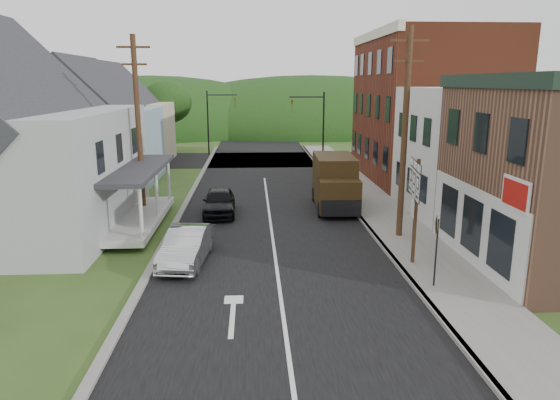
{
  "coord_description": "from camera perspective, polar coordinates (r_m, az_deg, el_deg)",
  "views": [
    {
      "loc": [
        -0.85,
        -17.34,
        6.75
      ],
      "look_at": [
        0.22,
        1.87,
        2.2
      ],
      "focal_mm": 32.0,
      "sensor_mm": 36.0,
      "label": 1
    }
  ],
  "objects": [
    {
      "name": "road",
      "position": [
        28.17,
        -1.38,
        -0.56
      ],
      "size": [
        9.0,
        90.0,
        0.02
      ],
      "primitive_type": "cube",
      "color": "black",
      "rests_on": "ground"
    },
    {
      "name": "house_blue",
      "position": [
        35.94,
        -19.78,
        7.65
      ],
      "size": [
        7.14,
        8.16,
        7.28
      ],
      "color": "#7E9CAC",
      "rests_on": "ground"
    },
    {
      "name": "dark_sedan",
      "position": [
        26.15,
        -6.96,
        -0.2
      ],
      "size": [
        1.73,
        4.07,
        1.37
      ],
      "primitive_type": "imported",
      "rotation": [
        0.0,
        0.0,
        0.03
      ],
      "color": "black",
      "rests_on": "ground"
    },
    {
      "name": "house_cream",
      "position": [
        44.73,
        -17.18,
        8.8
      ],
      "size": [
        7.14,
        8.16,
        7.28
      ],
      "color": "beige",
      "rests_on": "ground"
    },
    {
      "name": "utility_pole_left",
      "position": [
        26.04,
        -15.89,
        8.19
      ],
      "size": [
        1.6,
        0.26,
        9.0
      ],
      "color": "#472D19",
      "rests_on": "ground"
    },
    {
      "name": "cross_road",
      "position": [
        44.86,
        -2.09,
        4.64
      ],
      "size": [
        60.0,
        9.0,
        0.02
      ],
      "primitive_type": "cube",
      "color": "black",
      "rests_on": "ground"
    },
    {
      "name": "traffic_signal_right",
      "position": [
        41.27,
        4.03,
        9.12
      ],
      "size": [
        2.87,
        0.2,
        6.0
      ],
      "color": "black",
      "rests_on": "ground"
    },
    {
      "name": "forested_ridge",
      "position": [
        72.66,
        -2.55,
        7.96
      ],
      "size": [
        90.0,
        30.0,
        16.0
      ],
      "primitive_type": "ellipsoid",
      "color": "black",
      "rests_on": "ground"
    },
    {
      "name": "route_sign_cluster",
      "position": [
        18.87,
        15.17,
        0.41
      ],
      "size": [
        0.43,
        2.23,
        3.92
      ],
      "rotation": [
        0.0,
        0.0,
        -0.16
      ],
      "color": "#472D19",
      "rests_on": "sidewalk_right"
    },
    {
      "name": "ground",
      "position": [
        18.62,
        -0.37,
        -7.95
      ],
      "size": [
        120.0,
        120.0,
        0.0
      ],
      "primitive_type": "plane",
      "color": "#2D4719",
      "rests_on": "ground"
    },
    {
      "name": "silver_sedan",
      "position": [
        19.35,
        -10.58,
        -5.23
      ],
      "size": [
        1.89,
        4.23,
        1.35
      ],
      "primitive_type": "imported",
      "rotation": [
        0.0,
        0.0,
        -0.11
      ],
      "color": "#B8B8BD",
      "rests_on": "ground"
    },
    {
      "name": "utility_pole_right",
      "position": [
        21.91,
        14.05,
        7.43
      ],
      "size": [
        1.6,
        0.26,
        9.0
      ],
      "color": "#472D19",
      "rests_on": "ground"
    },
    {
      "name": "curb_right",
      "position": [
        26.75,
        8.55,
        -1.29
      ],
      "size": [
        0.2,
        55.0,
        0.15
      ],
      "primitive_type": "cube",
      "color": "slate",
      "rests_on": "ground"
    },
    {
      "name": "storefront_red",
      "position": [
        36.47,
        16.52,
        10.02
      ],
      "size": [
        8.0,
        12.0,
        10.0
      ],
      "primitive_type": "cube",
      "color": "maroon",
      "rests_on": "ground"
    },
    {
      "name": "sidewalk_right",
      "position": [
        27.06,
        11.35,
        -1.24
      ],
      "size": [
        2.8,
        55.0,
        0.15
      ],
      "primitive_type": "cube",
      "color": "slate",
      "rests_on": "ground"
    },
    {
      "name": "curb_left",
      "position": [
        26.48,
        -11.35,
        -1.6
      ],
      "size": [
        0.3,
        55.0,
        0.12
      ],
      "primitive_type": "cube",
      "color": "slate",
      "rests_on": "ground"
    },
    {
      "name": "tree_left_d",
      "position": [
        50.04,
        -12.81,
        10.85
      ],
      "size": [
        4.8,
        4.8,
        6.94
      ],
      "color": "#382616",
      "rests_on": "ground"
    },
    {
      "name": "house_gray",
      "position": [
        25.98,
        -28.77,
        6.12
      ],
      "size": [
        10.2,
        12.24,
        8.35
      ],
      "color": "#9EA0A3",
      "rests_on": "ground"
    },
    {
      "name": "delivery_van",
      "position": [
        27.17,
        6.3,
        1.98
      ],
      "size": [
        2.31,
        5.2,
        2.87
      ],
      "rotation": [
        0.0,
        0.0,
        -0.04
      ],
      "color": "#31200D",
      "rests_on": "ground"
    },
    {
      "name": "warning_sign",
      "position": [
        17.1,
        17.43,
        -4.48
      ],
      "size": [
        0.19,
        0.66,
        2.44
      ],
      "rotation": [
        0.0,
        0.0,
        -0.25
      ],
      "color": "black",
      "rests_on": "sidewalk_right"
    },
    {
      "name": "traffic_signal_left",
      "position": [
        48.05,
        -7.42,
        9.63
      ],
      "size": [
        2.87,
        0.2,
        6.0
      ],
      "color": "black",
      "rests_on": "ground"
    },
    {
      "name": "storefront_white",
      "position": [
        27.87,
        22.77,
        5.06
      ],
      "size": [
        8.0,
        7.0,
        6.5
      ],
      "primitive_type": "cube",
      "color": "silver",
      "rests_on": "ground"
    }
  ]
}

